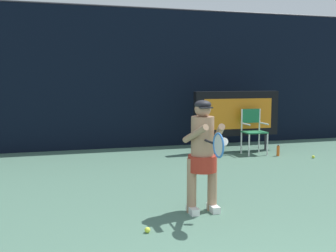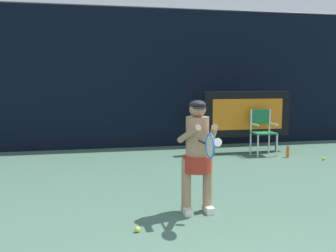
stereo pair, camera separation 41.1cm
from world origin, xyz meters
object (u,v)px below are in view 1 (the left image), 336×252
at_px(water_bottle, 278,151).
at_px(tennis_player, 203,151).
at_px(tennis_racket, 218,145).
at_px(tennis_ball_loose, 147,230).
at_px(tennis_ball_spare, 313,157).
at_px(umpire_chair, 253,128).
at_px(scoreboard, 237,114).

height_order(water_bottle, tennis_player, tennis_player).
bearing_deg(tennis_racket, water_bottle, 40.25).
height_order(water_bottle, tennis_racket, tennis_racket).
bearing_deg(tennis_ball_loose, tennis_ball_spare, 35.59).
bearing_deg(water_bottle, tennis_racket, -129.69).
bearing_deg(umpire_chair, scoreboard, 119.62).
xyz_separation_m(tennis_racket, tennis_ball_loose, (-0.88, 0.00, -0.98)).
height_order(umpire_chair, tennis_ball_spare, umpire_chair).
height_order(tennis_player, tennis_racket, tennis_player).
xyz_separation_m(umpire_chair, tennis_player, (-2.73, -3.71, 0.23)).
height_order(scoreboard, water_bottle, scoreboard).
relative_size(tennis_player, tennis_racket, 2.54).
xyz_separation_m(tennis_player, tennis_ball_loose, (-0.90, -0.55, -0.81)).
bearing_deg(water_bottle, tennis_ball_spare, -37.49).
distance_m(water_bottle, tennis_ball_loose, 5.58).
bearing_deg(water_bottle, tennis_player, -133.92).
relative_size(tennis_player, tennis_ball_spare, 22.47).
distance_m(tennis_racket, tennis_ball_loose, 1.31).
distance_m(scoreboard, water_bottle, 1.36).
xyz_separation_m(umpire_chair, water_bottle, (0.44, -0.42, -0.50)).
height_order(water_bottle, tennis_ball_loose, water_bottle).
relative_size(scoreboard, water_bottle, 8.30).
distance_m(umpire_chair, water_bottle, 0.79).
distance_m(tennis_ball_loose, tennis_ball_spare, 5.76).
xyz_separation_m(umpire_chair, tennis_ball_spare, (1.06, -0.90, -0.58)).
bearing_deg(tennis_racket, tennis_ball_spare, 31.35).
bearing_deg(tennis_ball_loose, scoreboard, 54.14).
bearing_deg(tennis_ball_spare, tennis_player, -143.44).
height_order(scoreboard, tennis_racket, scoreboard).
bearing_deg(tennis_ball_spare, tennis_racket, -138.58).
relative_size(tennis_player, tennis_ball_loose, 22.47).
relative_size(water_bottle, tennis_player, 0.17).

